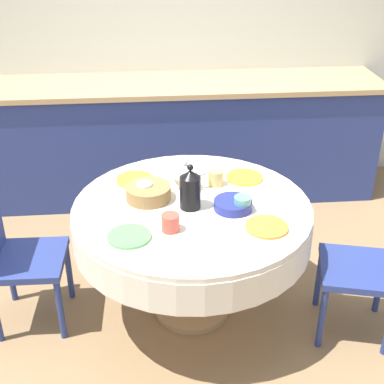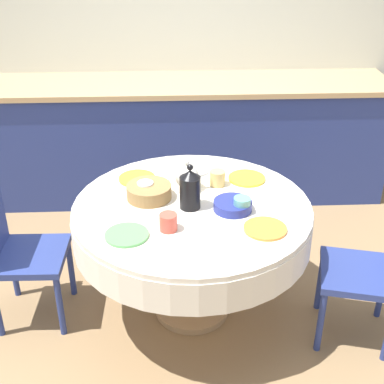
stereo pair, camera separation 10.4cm
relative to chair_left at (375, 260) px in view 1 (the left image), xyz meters
The scene contains 18 objects.
ground_plane 1.11m from the chair_left, 165.73° to the left, with size 12.00×12.00×0.00m, color #8E704C.
wall_back 2.44m from the chair_left, 114.72° to the left, with size 7.00×0.05×2.60m.
kitchen_counter 2.01m from the chair_left, 118.73° to the left, with size 3.24×0.64×0.96m.
dining_table 1.00m from the chair_left, 165.73° to the left, with size 1.31×1.31×0.74m.
chair_left is the anchor object (origin of this frame).
chair_right 1.98m from the chair_left, behind, with size 0.41×0.41×0.89m.
plate_near_left 1.32m from the chair_left, behind, with size 0.22×0.22×0.01m, color #5BA85B.
cup_near_left 1.13m from the chair_left, behind, with size 0.09×0.09×0.09m, color #CC4C3D.
plate_near_right 0.66m from the chair_left, behind, with size 0.22×0.22×0.01m, color orange.
cup_near_right 0.78m from the chair_left, 167.87° to the left, with size 0.09×0.09×0.09m, color #5BA39E.
plate_far_left 1.42m from the chair_left, 156.22° to the left, with size 0.22×0.22×0.01m, color yellow.
cup_far_left 1.30m from the chair_left, 163.89° to the left, with size 0.09×0.09×0.09m, color white.
plate_far_right 0.86m from the chair_left, 139.67° to the left, with size 0.22×0.22×0.01m, color yellow.
cup_far_right 0.98m from the chair_left, 149.78° to the left, with size 0.09×0.09×0.09m, color #DBB766.
coffee_carafe 1.06m from the chair_left, 167.17° to the left, with size 0.11×0.11×0.26m.
teapot 1.12m from the chair_left, 156.41° to the left, with size 0.19×0.14×0.18m.
bread_basket 1.28m from the chair_left, 164.40° to the left, with size 0.25×0.25×0.08m, color olive.
fruit_bowl 0.82m from the chair_left, 166.09° to the left, with size 0.21×0.21×0.05m, color navy.
Camera 1 is at (-0.22, -2.49, 2.18)m, focal length 50.00 mm.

